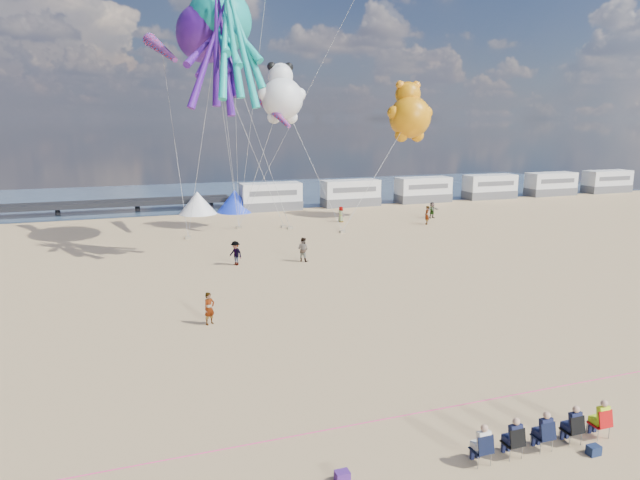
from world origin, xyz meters
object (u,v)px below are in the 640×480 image
(kite_panda, at_px, (282,99))
(sandbag_e, at_px, (239,227))
(beachgoer_1, at_px, (303,249))
(kite_octopus_purple, at_px, (205,33))
(windsock_left, at_px, (162,49))
(motorhome_4, at_px, (551,184))
(sandbag_a, at_px, (188,237))
(beachgoer_2, at_px, (236,253))
(tent_white, at_px, (197,203))
(sandbag_b, at_px, (284,226))
(motorhome_0, at_px, (271,197))
(beachgoer_4, at_px, (432,210))
(kite_teddy_orange, at_px, (410,117))
(motorhome_2, at_px, (423,190))
(sandbag_d, at_px, (290,228))
(motorhome_1, at_px, (351,193))
(standing_person, at_px, (209,308))
(spectator_row, at_px, (543,430))
(beachgoer_0, at_px, (341,214))
(cooler_navy, at_px, (594,450))
(windsock_right, at_px, (276,114))
(cooler_purple, at_px, (342,477))
(kite_octopus_teal, at_px, (219,22))
(tent_blue, at_px, (235,201))
(windsock_mid, at_px, (237,77))
(beachgoer_5, at_px, (427,215))
(sandbag_c, at_px, (343,232))
(motorhome_3, at_px, (490,187))

(kite_panda, bearing_deg, sandbag_e, 160.31)
(beachgoer_1, height_order, kite_octopus_purple, kite_octopus_purple)
(windsock_left, bearing_deg, motorhome_4, -1.44)
(sandbag_a, bearing_deg, beachgoer_2, -78.19)
(tent_white, bearing_deg, sandbag_b, -58.07)
(motorhome_0, xyz_separation_m, beachgoer_4, (14.19, -10.48, -0.68))
(sandbag_b, xyz_separation_m, kite_teddy_orange, (13.17, 0.73, 9.95))
(motorhome_2, distance_m, sandbag_d, 23.16)
(motorhome_1, xyz_separation_m, kite_teddy_orange, (2.20, -9.76, 8.56))
(kite_octopus_purple, bearing_deg, beachgoer_1, -39.59)
(motorhome_1, distance_m, standing_person, 40.04)
(spectator_row, relative_size, beachgoer_0, 3.99)
(sandbag_d, bearing_deg, windsock_left, -175.92)
(motorhome_2, height_order, beachgoer_1, motorhome_2)
(motorhome_1, bearing_deg, sandbag_b, -136.26)
(cooler_navy, distance_m, beachgoer_0, 40.05)
(beachgoer_1, relative_size, kite_octopus_purple, 0.16)
(sandbag_b, bearing_deg, beachgoer_4, 0.05)
(sandbag_e, bearing_deg, kite_octopus_purple, -119.60)
(motorhome_4, distance_m, beachgoer_4, 26.02)
(windsock_right, bearing_deg, kite_teddy_orange, -5.85)
(motorhome_1, bearing_deg, kite_teddy_orange, -77.28)
(spectator_row, bearing_deg, sandbag_b, 86.40)
(windsock_right, bearing_deg, windsock_left, 159.02)
(beachgoer_4, xyz_separation_m, kite_octopus_purple, (-22.89, -4.72, 15.40))
(cooler_purple, xyz_separation_m, beachgoer_1, (6.54, 24.35, 0.70))
(motorhome_2, bearing_deg, beachgoer_2, -140.14)
(spectator_row, height_order, sandbag_e, spectator_row)
(beachgoer_1, xyz_separation_m, kite_octopus_teal, (-4.09, 7.71, 16.16))
(cooler_navy, distance_m, beachgoer_2, 26.73)
(motorhome_2, height_order, sandbag_d, motorhome_2)
(motorhome_4, relative_size, sandbag_e, 13.20)
(motorhome_4, height_order, cooler_navy, motorhome_4)
(tent_blue, relative_size, kite_octopus_teal, 0.35)
(spectator_row, bearing_deg, windsock_left, 102.35)
(sandbag_a, height_order, sandbag_e, same)
(spectator_row, distance_m, windsock_mid, 38.51)
(beachgoer_4, relative_size, beachgoer_5, 0.92)
(motorhome_0, distance_m, spectator_row, 48.32)
(cooler_navy, relative_size, kite_teddy_orange, 0.05)
(motorhome_0, relative_size, sandbag_c, 13.20)
(motorhome_3, bearing_deg, beachgoer_4, -143.80)
(motorhome_2, distance_m, windsock_mid, 29.86)
(motorhome_3, bearing_deg, windsock_left, -163.21)
(motorhome_0, distance_m, kite_octopus_purple, 22.88)
(sandbag_a, distance_m, windsock_right, 12.88)
(tent_white, height_order, beachgoer_2, tent_white)
(kite_octopus_teal, height_order, kite_panda, kite_octopus_teal)
(tent_blue, distance_m, windsock_right, 15.70)
(motorhome_2, xyz_separation_m, cooler_purple, (-29.16, -47.65, -1.34))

